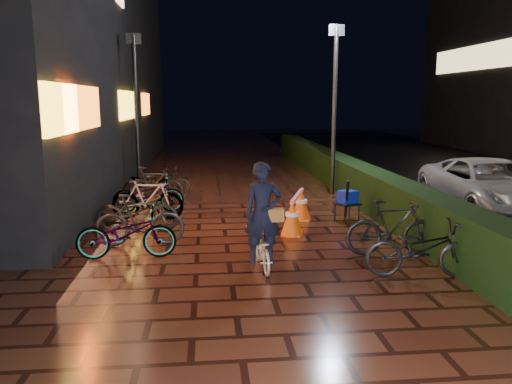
{
  "coord_description": "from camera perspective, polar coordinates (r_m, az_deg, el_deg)",
  "views": [
    {
      "loc": [
        -0.9,
        -7.69,
        2.75
      ],
      "look_at": [
        -0.02,
        1.24,
        1.1
      ],
      "focal_mm": 35.0,
      "sensor_mm": 36.0,
      "label": 1
    }
  ],
  "objects": [
    {
      "name": "hedge",
      "position": [
        16.4,
        9.3,
        2.4
      ],
      "size": [
        0.7,
        20.0,
        1.0
      ],
      "primitive_type": "cube",
      "color": "black",
      "rests_on": "ground"
    },
    {
      "name": "traffic_barrier",
      "position": [
        11.0,
        4.71,
        -2.12
      ],
      "size": [
        0.94,
        1.82,
        0.74
      ],
      "color": "#EC530C",
      "rests_on": "ground"
    },
    {
      "name": "lamp_post_hedge",
      "position": [
        14.78,
        8.95,
        9.99
      ],
      "size": [
        0.46,
        0.13,
        4.86
      ],
      "color": "black",
      "rests_on": "ground"
    },
    {
      "name": "van",
      "position": [
        13.55,
        25.25,
        0.57
      ],
      "size": [
        2.54,
        4.91,
        1.32
      ],
      "primitive_type": "imported",
      "rotation": [
        0.0,
        0.0,
        -0.07
      ],
      "color": "#AFAFB4",
      "rests_on": "ground"
    },
    {
      "name": "parked_bikes_storefront",
      "position": [
        11.73,
        -12.48,
        -1.0
      ],
      "size": [
        1.94,
        6.08,
        1.01
      ],
      "color": "black",
      "rests_on": "ground"
    },
    {
      "name": "cart_assembly",
      "position": [
        11.74,
        10.4,
        -0.74
      ],
      "size": [
        0.66,
        0.71,
        1.0
      ],
      "color": "black",
      "rests_on": "ground"
    },
    {
      "name": "lamp_post_sf",
      "position": [
        15.77,
        -13.53,
        9.57
      ],
      "size": [
        0.45,
        0.15,
        4.71
      ],
      "color": "black",
      "rests_on": "ground"
    },
    {
      "name": "ground",
      "position": [
        8.22,
        1.0,
        -9.13
      ],
      "size": [
        80.0,
        80.0,
        0.0
      ],
      "primitive_type": "plane",
      "color": "#381911",
      "rests_on": "ground"
    },
    {
      "name": "cyclist",
      "position": [
        8.19,
        0.75,
        -4.35
      ],
      "size": [
        0.66,
        1.27,
        1.78
      ],
      "color": "silver",
      "rests_on": "ground"
    },
    {
      "name": "parked_bikes_hedge",
      "position": [
        8.73,
        16.87,
        -5.1
      ],
      "size": [
        1.8,
        1.84,
        1.01
      ],
      "color": "black",
      "rests_on": "ground"
    }
  ]
}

